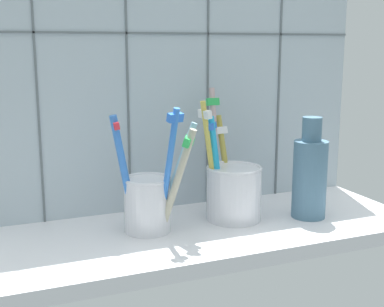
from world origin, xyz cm
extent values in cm
cube|color=silver|center=(0.00, 0.00, 1.00)|extent=(64.00, 22.00, 2.00)
cube|color=#B2C1CC|center=(0.00, 12.00, 22.50)|extent=(64.00, 2.00, 45.00)
cube|color=slate|center=(-19.20, 10.90, 22.50)|extent=(0.30, 0.20, 45.00)
cube|color=slate|center=(-6.40, 10.90, 22.50)|extent=(0.30, 0.20, 45.00)
cube|color=slate|center=(6.40, 10.90, 22.50)|extent=(0.30, 0.20, 45.00)
cube|color=slate|center=(19.20, 10.90, 22.50)|extent=(0.30, 0.20, 45.00)
cube|color=slate|center=(0.00, 10.90, 28.68)|extent=(64.00, 0.20, 0.30)
cylinder|color=silver|center=(-6.58, 1.74, 5.66)|extent=(6.36, 6.36, 7.32)
torus|color=silver|center=(-6.58, 1.74, 9.32)|extent=(6.54, 6.54, 0.50)
cylinder|color=#B7B298|center=(-3.53, -1.62, 9.47)|extent=(4.73, 4.53, 14.44)
cube|color=green|center=(-2.32, -2.76, 14.87)|extent=(2.16, 2.19, 1.35)
cylinder|color=#8DBBCF|center=(-3.18, 0.07, 9.70)|extent=(5.83, 3.24, 14.89)
cube|color=green|center=(-1.60, -0.64, 14.79)|extent=(1.96, 2.62, 1.10)
cylinder|color=#3879D9|center=(-9.69, 1.37, 10.31)|extent=(3.70, 0.99, 16.00)
cube|color=#E5333F|center=(-10.78, 1.36, 16.93)|extent=(0.80, 2.02, 1.01)
cylinder|color=#3477DD|center=(-4.65, -1.37, 10.87)|extent=(2.11, 4.88, 17.14)
cube|color=blue|center=(-4.19, -2.97, 18.14)|extent=(2.28, 1.58, 1.25)
cylinder|color=silver|center=(6.58, 1.74, 5.83)|extent=(8.00, 8.00, 7.66)
torus|color=silver|center=(6.58, 1.74, 9.66)|extent=(8.10, 8.10, 0.50)
cylinder|color=#24ACE7|center=(4.04, 2.43, 9.77)|extent=(2.96, 2.63, 14.87)
cube|color=blue|center=(3.47, 2.87, 15.77)|extent=(2.30, 2.57, 1.00)
cylinder|color=#B4A242|center=(6.98, 5.57, 9.47)|extent=(1.59, 4.99, 14.38)
cube|color=white|center=(6.79, 6.86, 14.35)|extent=(2.15, 1.26, 1.21)
cylinder|color=#C8A7A7|center=(5.50, 5.91, 11.57)|extent=(1.00, 4.19, 18.49)
cube|color=green|center=(5.55, 7.15, 18.70)|extent=(1.87, 1.10, 1.21)
cylinder|color=#D2BD51|center=(3.12, 2.40, 10.92)|extent=(3.52, 1.25, 17.16)
cube|color=white|center=(2.13, 2.25, 17.62)|extent=(1.27, 2.67, 1.20)
cylinder|color=slate|center=(17.27, -1.53, 7.71)|extent=(4.96, 4.96, 11.41)
cylinder|color=slate|center=(17.27, -1.53, 15.16)|extent=(2.81, 2.81, 3.48)
camera|label=1|loc=(-26.76, -63.63, 27.09)|focal=48.97mm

